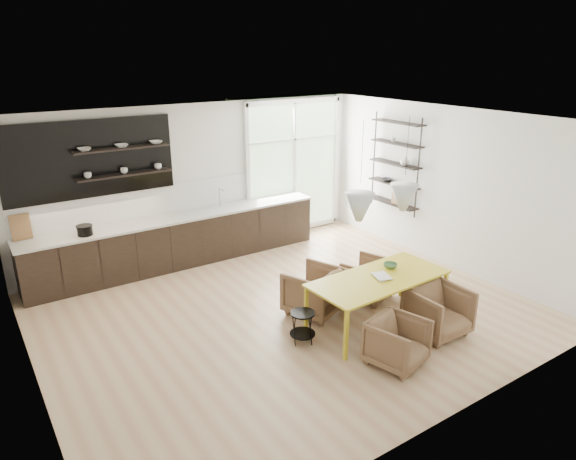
{
  "coord_description": "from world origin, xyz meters",
  "views": [
    {
      "loc": [
        -3.89,
        -5.87,
        3.83
      ],
      "look_at": [
        0.43,
        0.6,
        1.07
      ],
      "focal_mm": 32.0,
      "sensor_mm": 36.0,
      "label": 1
    }
  ],
  "objects_px": {
    "dining_table": "(379,281)",
    "wire_stool": "(303,323)",
    "armchair_front_right": "(438,311)",
    "armchair_back_right": "(368,279)",
    "armchair_front_left": "(397,342)",
    "armchair_back_left": "(314,291)"
  },
  "relations": [
    {
      "from": "armchair_front_left",
      "to": "dining_table",
      "type": "bearing_deg",
      "value": 45.7
    },
    {
      "from": "armchair_front_right",
      "to": "wire_stool",
      "type": "distance_m",
      "value": 1.93
    },
    {
      "from": "armchair_back_right",
      "to": "armchair_front_right",
      "type": "distance_m",
      "value": 1.38
    },
    {
      "from": "dining_table",
      "to": "armchair_back_right",
      "type": "bearing_deg",
      "value": 54.45
    },
    {
      "from": "wire_stool",
      "to": "armchair_back_right",
      "type": "bearing_deg",
      "value": 17.18
    },
    {
      "from": "dining_table",
      "to": "armchair_front_left",
      "type": "distance_m",
      "value": 1.08
    },
    {
      "from": "armchair_back_left",
      "to": "armchair_front_left",
      "type": "relative_size",
      "value": 1.15
    },
    {
      "from": "armchair_back_left",
      "to": "armchair_front_right",
      "type": "distance_m",
      "value": 1.82
    },
    {
      "from": "dining_table",
      "to": "armchair_front_left",
      "type": "relative_size",
      "value": 3.08
    },
    {
      "from": "dining_table",
      "to": "wire_stool",
      "type": "bearing_deg",
      "value": 167.56
    },
    {
      "from": "armchair_back_left",
      "to": "wire_stool",
      "type": "relative_size",
      "value": 1.74
    },
    {
      "from": "dining_table",
      "to": "armchair_back_right",
      "type": "relative_size",
      "value": 2.92
    },
    {
      "from": "armchair_front_left",
      "to": "wire_stool",
      "type": "distance_m",
      "value": 1.3
    },
    {
      "from": "dining_table",
      "to": "armchair_back_left",
      "type": "distance_m",
      "value": 1.03
    },
    {
      "from": "wire_stool",
      "to": "armchair_back_left",
      "type": "bearing_deg",
      "value": 43.05
    },
    {
      "from": "armchair_front_left",
      "to": "wire_stool",
      "type": "relative_size",
      "value": 1.51
    },
    {
      "from": "armchair_front_right",
      "to": "armchair_back_left",
      "type": "bearing_deg",
      "value": 127.26
    },
    {
      "from": "dining_table",
      "to": "wire_stool",
      "type": "relative_size",
      "value": 4.66
    },
    {
      "from": "armchair_front_left",
      "to": "armchair_back_left",
      "type": "bearing_deg",
      "value": 76.45
    },
    {
      "from": "dining_table",
      "to": "armchair_back_right",
      "type": "distance_m",
      "value": 0.94
    },
    {
      "from": "armchair_back_right",
      "to": "armchair_front_left",
      "type": "bearing_deg",
      "value": 39.79
    },
    {
      "from": "armchair_front_left",
      "to": "armchair_front_right",
      "type": "bearing_deg",
      "value": -3.45
    }
  ]
}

